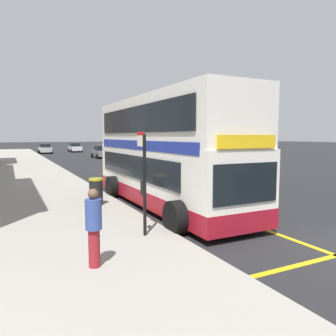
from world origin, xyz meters
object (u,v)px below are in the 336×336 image
(parked_car_silver_across, at_px, (45,149))
(parked_car_white_behind, at_px, (75,148))
(bus_stop_sign, at_px, (144,175))
(pedestrian_waiting_near_sign, at_px, (94,225))
(double_decker_bus, at_px, (164,156))
(parked_car_grey_distant, at_px, (102,152))
(litter_bin, at_px, (96,192))

(parked_car_silver_across, relative_size, parked_car_white_behind, 1.00)
(bus_stop_sign, bearing_deg, pedestrian_waiting_near_sign, -138.08)
(double_decker_bus, bearing_deg, parked_car_silver_across, 90.30)
(parked_car_silver_across, relative_size, pedestrian_waiting_near_sign, 2.54)
(bus_stop_sign, relative_size, parked_car_white_behind, 0.68)
(parked_car_grey_distant, distance_m, litter_bin, 29.96)
(double_decker_bus, distance_m, pedestrian_waiting_near_sign, 6.74)
(bus_stop_sign, bearing_deg, parked_car_white_behind, 81.63)
(parked_car_white_behind, xyz_separation_m, pedestrian_waiting_near_sign, (-9.29, -52.80, 0.24))
(parked_car_white_behind, height_order, litter_bin, parked_car_white_behind)
(parked_car_grey_distant, distance_m, pedestrian_waiting_near_sign, 36.17)
(bus_stop_sign, height_order, litter_bin, bus_stop_sign)
(parked_car_grey_distant, bearing_deg, pedestrian_waiting_near_sign, -103.25)
(parked_car_silver_across, bearing_deg, bus_stop_sign, -92.22)
(double_decker_bus, xyz_separation_m, bus_stop_sign, (-2.39, -3.62, -0.27))
(bus_stop_sign, relative_size, parked_car_silver_across, 0.68)
(parked_car_silver_across, relative_size, litter_bin, 3.96)
(parked_car_grey_distant, bearing_deg, bus_stop_sign, -101.09)
(bus_stop_sign, xyz_separation_m, pedestrian_waiting_near_sign, (-1.76, -1.58, -0.76))
(parked_car_silver_across, distance_m, parked_car_white_behind, 6.07)
(parked_car_silver_across, bearing_deg, litter_bin, -92.77)
(parked_car_grey_distant, xyz_separation_m, litter_bin, (-7.88, -28.90, -0.13))
(parked_car_silver_across, distance_m, parked_car_grey_distant, 16.01)
(parked_car_silver_across, bearing_deg, double_decker_bus, -89.36)
(double_decker_bus, xyz_separation_m, litter_bin, (-2.62, 0.82, -1.39))
(litter_bin, bearing_deg, parked_car_grey_distant, 74.75)
(bus_stop_sign, distance_m, pedestrian_waiting_near_sign, 2.49)
(parked_car_white_behind, bearing_deg, parked_car_silver_across, -152.69)
(parked_car_silver_across, distance_m, litter_bin, 44.01)
(parked_car_white_behind, bearing_deg, parked_car_grey_distant, -90.13)
(litter_bin, bearing_deg, parked_car_silver_across, 86.89)
(litter_bin, bearing_deg, double_decker_bus, -17.27)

